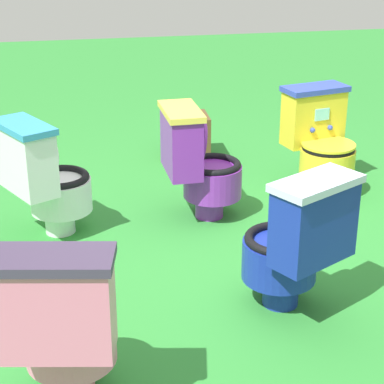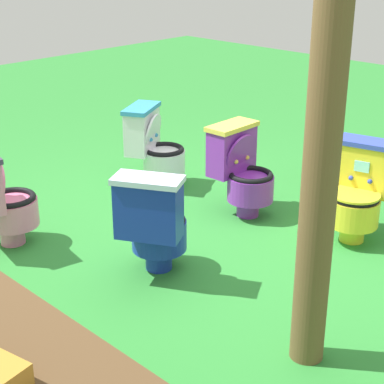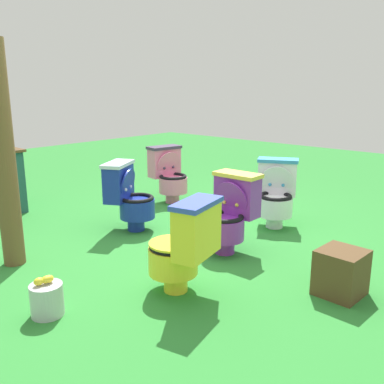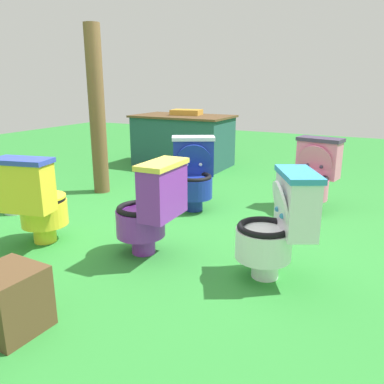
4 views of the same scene
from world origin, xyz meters
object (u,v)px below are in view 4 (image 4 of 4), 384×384
at_px(toilet_pink, 314,174).
at_px(small_crate, 10,300).
at_px(vendor_table, 183,140).
at_px(toilet_yellow, 36,201).
at_px(wooden_post, 97,112).
at_px(lemon_bucket, 15,201).
at_px(toilet_purple, 151,207).
at_px(toilet_blue, 194,173).
at_px(toilet_white, 279,224).

xyz_separation_m(toilet_pink, small_crate, (-1.01, -2.78, -0.20)).
relative_size(toilet_pink, vendor_table, 0.49).
bearing_deg(toilet_yellow, small_crate, -62.08).
distance_m(toilet_pink, vendor_table, 2.57).
relative_size(toilet_pink, small_crate, 2.12).
relative_size(toilet_pink, wooden_post, 0.39).
xyz_separation_m(toilet_yellow, small_crate, (0.76, -0.88, -0.20)).
bearing_deg(small_crate, lemon_bucket, 140.05).
distance_m(toilet_yellow, vendor_table, 3.26).
bearing_deg(toilet_purple, toilet_blue, 10.06).
bearing_deg(wooden_post, toilet_purple, -39.35).
relative_size(wooden_post, lemon_bucket, 6.78).
xyz_separation_m(toilet_blue, toilet_purple, (0.23, -1.16, 0.00)).
bearing_deg(lemon_bucket, toilet_white, -2.82).
relative_size(toilet_blue, lemon_bucket, 2.63).
relative_size(toilet_blue, toilet_purple, 1.00).
distance_m(toilet_pink, lemon_bucket, 3.00).
bearing_deg(toilet_purple, toilet_pink, -28.90).
height_order(toilet_pink, small_crate, toilet_pink).
distance_m(toilet_blue, vendor_table, 2.13).
xyz_separation_m(toilet_yellow, toilet_white, (1.84, 0.34, 0.00)).
bearing_deg(toilet_pink, toilet_yellow, 58.15).
xyz_separation_m(toilet_purple, wooden_post, (-1.48, 1.21, 0.56)).
bearing_deg(toilet_yellow, toilet_blue, 51.81).
bearing_deg(wooden_post, toilet_pink, 10.55).
distance_m(toilet_blue, wooden_post, 1.37).
distance_m(vendor_table, wooden_post, 1.85).
bearing_deg(toilet_blue, toilet_purple, 72.61).
relative_size(toilet_pink, lemon_bucket, 2.63).
relative_size(toilet_pink, toilet_white, 1.00).
bearing_deg(small_crate, toilet_white, 48.28).
relative_size(toilet_white, small_crate, 2.12).
bearing_deg(toilet_pink, toilet_purple, 73.32).
xyz_separation_m(vendor_table, small_crate, (1.19, -4.11, -0.22)).
xyz_separation_m(toilet_pink, vendor_table, (-2.20, 1.33, 0.02)).
xyz_separation_m(toilet_blue, wooden_post, (-1.25, 0.05, 0.56)).
bearing_deg(toilet_yellow, vendor_table, 84.76).
distance_m(wooden_post, small_crate, 2.81).
xyz_separation_m(toilet_yellow, lemon_bucket, (-0.85, 0.47, -0.25)).
bearing_deg(toilet_purple, wooden_post, 49.41).
bearing_deg(vendor_table, small_crate, -73.86).
xyz_separation_m(small_crate, lemon_bucket, (-1.60, 1.34, -0.05)).
relative_size(small_crate, lemon_bucket, 1.24).
xyz_separation_m(toilet_white, vendor_table, (-2.27, 2.90, 0.02)).
height_order(vendor_table, lemon_bucket, vendor_table).
bearing_deg(toilet_blue, toilet_yellow, 35.99).
bearing_deg(wooden_post, vendor_table, 85.20).
xyz_separation_m(toilet_yellow, wooden_post, (-0.58, 1.47, 0.57)).
bearing_deg(toilet_blue, toilet_pink, 175.45).
xyz_separation_m(vendor_table, wooden_post, (-0.15, -1.76, 0.54)).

